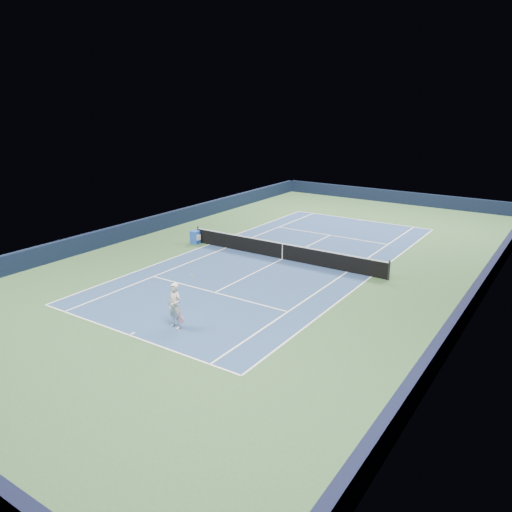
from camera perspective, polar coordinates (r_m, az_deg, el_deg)
The scene contains 19 objects.
ground at distance 29.30m, azimuth 3.03°, elevation -0.35°, with size 40.00×40.00×0.00m, color #30512C.
wall_far at distance 46.84m, azimuth 15.66°, elevation 6.53°, with size 22.00×0.35×1.10m, color black.
wall_right at distance 25.67m, azimuth 24.30°, elevation -3.28°, with size 0.35×40.00×1.10m, color black.
wall_left at distance 35.68m, azimuth -12.08°, elevation 3.48°, with size 0.35×40.00×1.10m, color #101932.
court_surface at distance 29.30m, azimuth 3.03°, elevation -0.34°, with size 10.97×23.77×0.01m, color navy.
baseline_far at distance 39.63m, azimuth 11.90°, elevation 4.07°, with size 10.97×0.08×0.00m, color white.
baseline_near at distance 20.71m, azimuth -14.30°, elevation -8.75°, with size 10.97×0.08×0.00m, color white.
sideline_doubles_right at distance 27.07m, azimuth 13.05°, elevation -2.30°, with size 0.08×23.77×0.00m, color white.
sideline_doubles_left at distance 32.31m, azimuth -5.35°, elevation 1.33°, with size 0.08×23.77×0.00m, color white.
sideline_singles_right at distance 27.54m, azimuth 10.40°, elevation -1.79°, with size 0.08×23.77×0.00m, color white.
sideline_singles_left at distance 31.50m, azimuth -3.41°, elevation 0.95°, with size 0.08×23.77×0.00m, color white.
service_line_far at distance 34.74m, azimuth 8.46°, elevation 2.37°, with size 8.23×0.08×0.00m, color white.
service_line_near at distance 24.33m, azimuth -4.75°, elevation -4.18°, with size 8.23×0.08×0.00m, color white.
center_service_line at distance 29.30m, azimuth 3.03°, elevation -0.33°, with size 0.08×12.80×0.00m, color white.
center_mark_far at distance 39.49m, azimuth 11.82°, elevation 4.03°, with size 0.08×0.30×0.00m, color white.
center_mark_near at distance 20.80m, azimuth -13.99°, elevation -8.61°, with size 0.08×0.30×0.00m, color white.
tennis_net at distance 29.15m, azimuth 3.04°, elevation 0.60°, with size 12.90×0.10×1.07m.
sponsor_cube at distance 32.53m, azimuth -6.97°, elevation 2.15°, with size 0.59×0.50×0.84m.
tennis_player at distance 20.59m, azimuth -9.25°, elevation -5.65°, with size 0.87×1.31×2.03m.
Camera 1 is at (14.18, -24.01, 9.00)m, focal length 35.00 mm.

